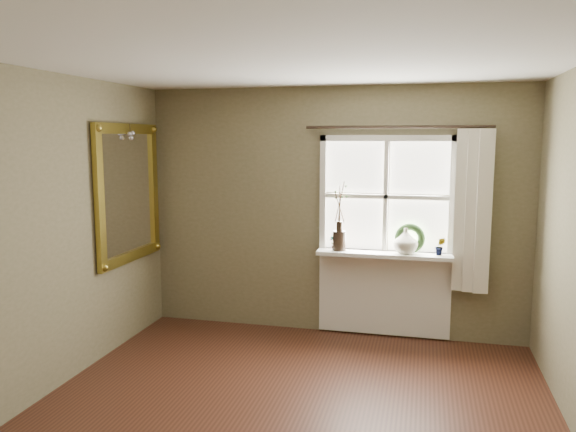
% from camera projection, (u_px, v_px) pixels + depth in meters
% --- Properties ---
extents(ceiling, '(4.50, 4.50, 0.00)m').
position_uv_depth(ceiling, '(278.00, 54.00, 3.55)').
color(ceiling, silver).
rests_on(ceiling, ground).
extents(wall_back, '(4.00, 0.10, 2.60)m').
position_uv_depth(wall_back, '(334.00, 211.00, 5.94)').
color(wall_back, '#6B6447').
rests_on(wall_back, ground).
extents(wall_left, '(0.10, 4.50, 2.60)m').
position_uv_depth(wall_left, '(15.00, 242.00, 4.22)').
color(wall_left, '#6B6447').
rests_on(wall_left, ground).
extents(wall_front, '(4.00, 0.10, 2.60)m').
position_uv_depth(wall_front, '(62.00, 427.00, 1.52)').
color(wall_front, '#6B6447').
rests_on(wall_front, ground).
extents(window_frame, '(1.36, 0.06, 1.24)m').
position_uv_depth(window_frame, '(386.00, 196.00, 5.72)').
color(window_frame, white).
rests_on(window_frame, wall_back).
extents(window_sill, '(1.36, 0.26, 0.04)m').
position_uv_depth(window_sill, '(384.00, 254.00, 5.70)').
color(window_sill, white).
rests_on(window_sill, wall_back).
extents(window_apron, '(1.36, 0.04, 0.88)m').
position_uv_depth(window_apron, '(384.00, 293.00, 5.86)').
color(window_apron, white).
rests_on(window_apron, ground).
extents(dark_jug, '(0.17, 0.17, 0.20)m').
position_uv_depth(dark_jug, '(339.00, 241.00, 5.79)').
color(dark_jug, black).
rests_on(dark_jug, window_sill).
extents(cream_vase, '(0.32, 0.32, 0.26)m').
position_uv_depth(cream_vase, '(406.00, 241.00, 5.63)').
color(cream_vase, beige).
rests_on(cream_vase, window_sill).
extents(wreath, '(0.32, 0.16, 0.31)m').
position_uv_depth(wreath, '(410.00, 242.00, 5.66)').
color(wreath, '#28461F').
rests_on(wreath, window_sill).
extents(potted_plant_left, '(0.09, 0.07, 0.16)m').
position_uv_depth(potted_plant_left, '(334.00, 243.00, 5.81)').
color(potted_plant_left, '#28461F').
rests_on(potted_plant_left, window_sill).
extents(potted_plant_right, '(0.11, 0.09, 0.18)m').
position_uv_depth(potted_plant_right, '(440.00, 246.00, 5.55)').
color(potted_plant_right, '#28461F').
rests_on(potted_plant_right, window_sill).
extents(curtain, '(0.36, 0.12, 1.59)m').
position_uv_depth(curtain, '(472.00, 211.00, 5.44)').
color(curtain, beige).
rests_on(curtain, wall_back).
extents(curtain_rod, '(1.84, 0.03, 0.03)m').
position_uv_depth(curtain_rod, '(397.00, 127.00, 5.54)').
color(curtain_rod, black).
rests_on(curtain_rod, wall_back).
extents(gilt_mirror, '(0.10, 1.16, 1.39)m').
position_uv_depth(gilt_mirror, '(129.00, 193.00, 5.64)').
color(gilt_mirror, white).
rests_on(gilt_mirror, wall_left).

